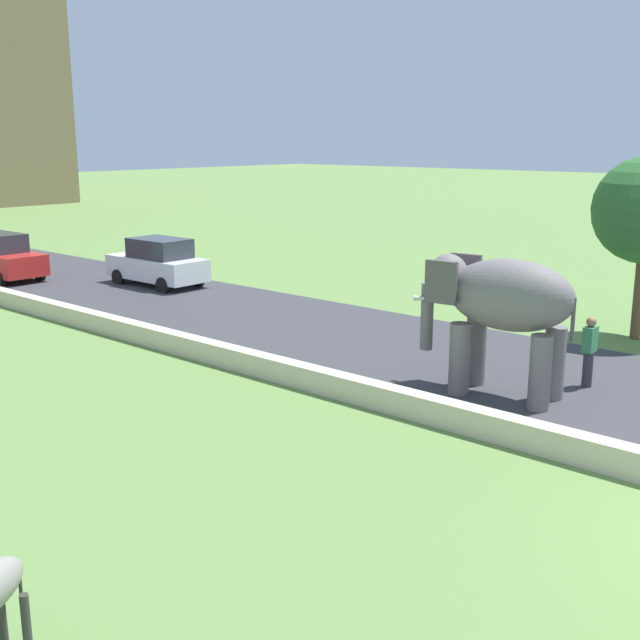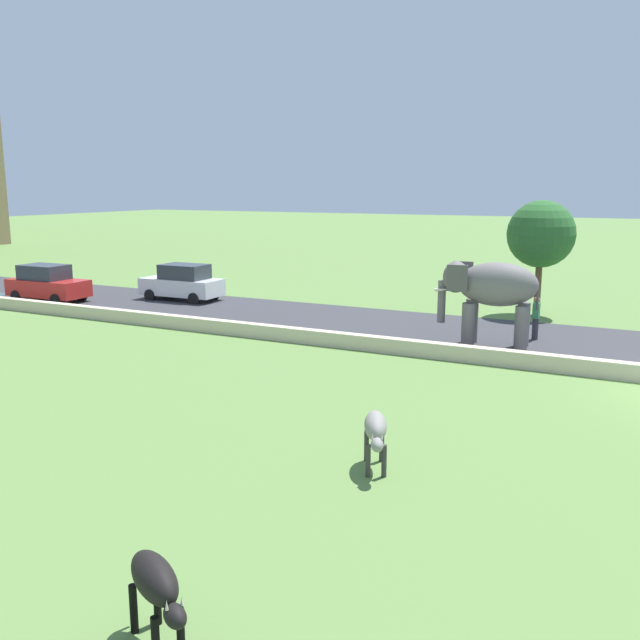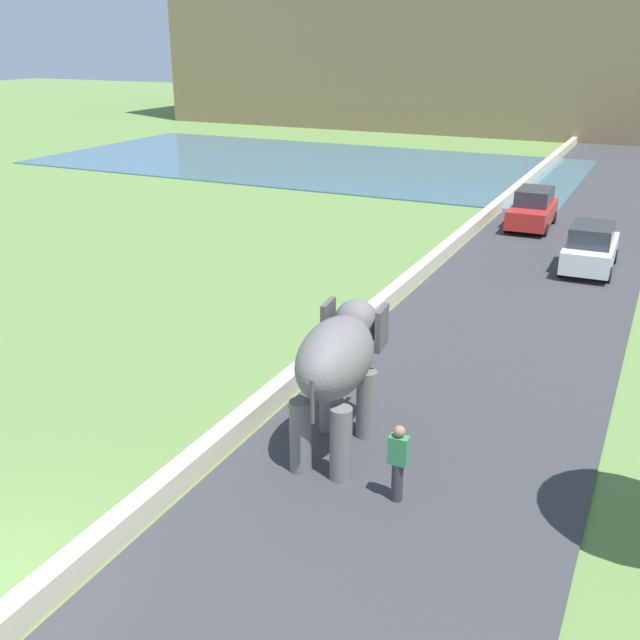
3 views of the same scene
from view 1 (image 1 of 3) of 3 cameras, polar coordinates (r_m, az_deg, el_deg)
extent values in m
cube|color=#38383D|center=(27.19, -11.70, 1.49)|extent=(7.00, 120.00, 0.06)
cube|color=beige|center=(23.41, -16.11, -0.06)|extent=(0.40, 110.00, 0.51)
ellipsoid|color=slate|center=(16.59, 13.66, 1.77)|extent=(1.67, 2.83, 1.50)
cylinder|color=slate|center=(16.88, 10.10, -2.88)|extent=(0.44, 0.44, 1.60)
cylinder|color=slate|center=(17.62, 11.27, -2.25)|extent=(0.44, 0.44, 1.60)
cylinder|color=slate|center=(16.25, 15.71, -3.81)|extent=(0.44, 0.44, 1.60)
cylinder|color=slate|center=(17.02, 16.67, -3.11)|extent=(0.44, 0.44, 1.60)
ellipsoid|color=slate|center=(17.11, 9.29, 2.96)|extent=(1.09, 1.00, 1.10)
cube|color=#504C4C|center=(16.51, 8.79, 2.74)|extent=(0.19, 0.71, 0.90)
cube|color=#504C4C|center=(17.58, 10.55, 3.30)|extent=(0.19, 0.71, 0.90)
cylinder|color=slate|center=(17.49, 7.79, 0.26)|extent=(0.28, 0.28, 1.50)
cone|color=silver|center=(17.17, 7.70, 1.56)|extent=(0.18, 0.57, 0.17)
cone|color=silver|center=(17.56, 8.36, 1.80)|extent=(0.18, 0.57, 0.17)
cylinder|color=#504C4C|center=(16.23, 17.93, 0.00)|extent=(0.08, 0.08, 0.90)
cylinder|color=#33333D|center=(18.16, 18.88, -3.49)|extent=(0.22, 0.22, 0.85)
cube|color=#388451|center=(17.98, 19.05, -1.33)|extent=(0.36, 0.22, 0.56)
sphere|color=#997051|center=(17.89, 19.14, -0.12)|extent=(0.22, 0.22, 0.22)
cube|color=white|center=(29.61, -11.76, 3.75)|extent=(1.76, 4.03, 0.80)
cube|color=#2D333D|center=(29.34, -11.59, 5.16)|extent=(1.48, 2.22, 0.70)
cylinder|color=black|center=(30.23, -14.46, 3.03)|extent=(0.19, 0.60, 0.60)
cylinder|color=black|center=(31.17, -12.05, 3.46)|extent=(0.19, 0.60, 0.60)
cylinder|color=black|center=(28.18, -11.36, 2.47)|extent=(0.19, 0.60, 0.60)
cylinder|color=black|center=(29.19, -8.89, 2.94)|extent=(0.19, 0.60, 0.60)
cube|color=red|center=(32.64, -22.16, 3.91)|extent=(1.77, 4.03, 0.80)
cylinder|color=black|center=(31.96, -19.72, 3.20)|extent=(0.19, 0.60, 0.60)
cylinder|color=black|center=(31.19, -22.27, 2.76)|extent=(0.19, 0.60, 0.60)
cylinder|color=black|center=(34.21, -21.95, 3.63)|extent=(0.19, 0.60, 0.60)
cylinder|color=#373533|center=(9.57, -20.60, -19.84)|extent=(0.10, 0.10, 0.65)
cylinder|color=#373533|center=(9.74, -22.14, -19.37)|extent=(0.10, 0.10, 0.65)
cylinder|color=#373533|center=(9.57, -21.00, -17.28)|extent=(0.04, 0.04, 0.45)
cylinder|color=brown|center=(22.98, 22.18, 1.79)|extent=(0.28, 0.28, 2.52)
camera|label=2|loc=(9.05, -122.02, -6.40)|focal=38.16mm
camera|label=3|loc=(20.85, 57.03, 15.25)|focal=41.66mm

